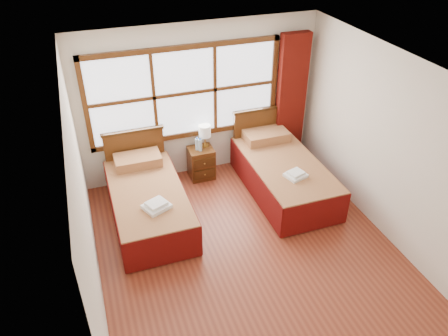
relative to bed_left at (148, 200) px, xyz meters
name	(u,v)px	position (x,y,z in m)	size (l,w,h in m)	color
floor	(248,251)	(1.15, -1.20, -0.31)	(4.50, 4.50, 0.00)	brown
ceiling	(256,73)	(1.15, -1.20, 2.29)	(4.50, 4.50, 0.00)	white
wall_back	(200,102)	(1.15, 1.05, 0.99)	(4.00, 4.00, 0.00)	silver
wall_left	(84,206)	(-0.85, -1.20, 0.99)	(4.50, 4.50, 0.00)	silver
wall_right	(388,147)	(3.15, -1.20, 0.99)	(4.50, 4.50, 0.00)	silver
window	(185,93)	(0.90, 1.02, 1.19)	(3.16, 0.06, 1.56)	white
curtain	(291,99)	(2.75, 0.91, 0.86)	(0.50, 0.16, 2.30)	#5D1009
bed_left	(148,200)	(0.00, 0.00, 0.00)	(1.06, 2.08, 1.03)	#371F0B
bed_right	(282,173)	(2.22, 0.00, 0.01)	(1.09, 2.12, 1.07)	#371F0B
nightstand	(201,163)	(1.08, 0.80, -0.04)	(0.42, 0.41, 0.55)	#502B11
towels_left	(156,205)	(0.05, -0.53, 0.28)	(0.43, 0.40, 0.10)	white
towels_right	(296,175)	(2.19, -0.49, 0.29)	(0.36, 0.33, 0.09)	white
lamp	(205,132)	(1.17, 0.87, 0.52)	(0.20, 0.20, 0.39)	gold
bottle_near	(197,144)	(1.01, 0.80, 0.35)	(0.06, 0.06, 0.23)	#ACCFDE
bottle_far	(200,145)	(1.05, 0.75, 0.35)	(0.06, 0.06, 0.24)	#ACCFDE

